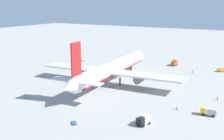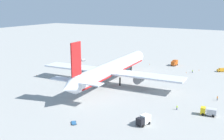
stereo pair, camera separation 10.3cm
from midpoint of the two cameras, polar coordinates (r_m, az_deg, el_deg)
ground_plane at (r=129.90m, az=0.18°, el=-2.58°), size 600.00×600.00×0.00m
airliner at (r=127.02m, az=-0.05°, el=0.25°), size 75.91×68.94×22.84m
service_truck_0 at (r=86.00m, az=6.65°, el=-10.22°), size 5.14×3.50×3.02m
service_truck_1 at (r=97.52m, az=19.46°, el=-8.10°), size 3.00×5.24×2.64m
service_truck_2 at (r=168.87m, az=12.90°, el=1.48°), size 5.20×3.12×3.20m
service_van at (r=161.43m, az=21.84°, el=0.03°), size 4.37×4.85×1.97m
baggage_cart_0 at (r=87.44m, az=-7.91°, el=-10.82°), size 2.94×2.87×0.40m
baggage_cart_1 at (r=179.03m, az=-6.00°, el=2.13°), size 2.94×2.74×1.48m
baggage_cart_2 at (r=183.92m, az=4.22°, el=2.46°), size 3.02×2.69×1.35m
ground_worker_0 at (r=153.71m, az=16.41°, el=-0.25°), size 0.56×0.56×1.70m
ground_worker_1 at (r=99.65m, az=13.39°, el=-7.59°), size 0.57×0.57×1.63m
ground_worker_2 at (r=113.38m, az=21.08°, el=-5.49°), size 0.54×0.54×1.77m
traffic_cone_0 at (r=160.45m, az=17.65°, el=0.01°), size 0.36×0.36×0.55m
traffic_cone_1 at (r=168.40m, az=7.86°, el=1.16°), size 0.36×0.36×0.55m
traffic_cone_2 at (r=152.56m, az=15.20°, el=-0.50°), size 0.36×0.36×0.55m
traffic_cone_3 at (r=146.52m, az=-15.38°, el=-1.09°), size 0.36×0.36×0.55m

